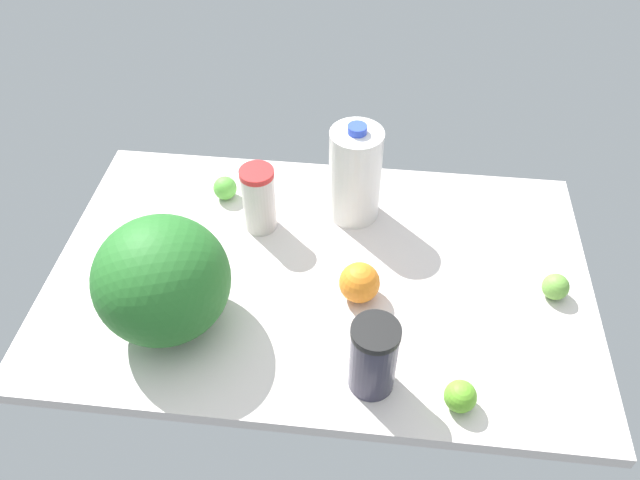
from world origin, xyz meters
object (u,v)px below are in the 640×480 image
at_px(orange_loose, 359,283).
at_px(shaker_bottle, 373,357).
at_px(milk_jug, 355,174).
at_px(lime_beside_bowl, 556,287).
at_px(watermelon, 162,280).
at_px(lime_far_back, 225,188).
at_px(lime_near_front, 460,396).
at_px(tumbler_cup, 259,199).

bearing_deg(orange_loose, shaker_bottle, 100.10).
relative_size(milk_jug, lime_beside_bowl, 4.50).
bearing_deg(watermelon, milk_jug, -133.61).
height_order(lime_far_back, lime_beside_bowl, lime_far_back).
bearing_deg(lime_far_back, milk_jug, 176.22).
xyz_separation_m(shaker_bottle, lime_near_front, (-0.16, 0.03, -0.05)).
height_order(milk_jug, lime_far_back, milk_jug).
bearing_deg(watermelon, lime_near_front, 166.88).
bearing_deg(lime_far_back, lime_beside_bowl, 162.92).
bearing_deg(shaker_bottle, milk_jug, -81.74).
bearing_deg(milk_jug, orange_loose, 96.78).
bearing_deg(lime_far_back, tumbler_cup, 139.14).
height_order(milk_jug, shaker_bottle, milk_jug).
bearing_deg(tumbler_cup, lime_far_back, -40.86).
xyz_separation_m(tumbler_cup, lime_near_front, (-0.45, 0.43, -0.05)).
distance_m(watermelon, lime_near_front, 0.61).
bearing_deg(lime_near_front, lime_far_back, -43.43).
height_order(tumbler_cup, watermelon, watermelon).
relative_size(tumbler_cup, orange_loose, 1.93).
distance_m(tumbler_cup, shaker_bottle, 0.49).
bearing_deg(orange_loose, lime_far_back, -38.79).
bearing_deg(lime_near_front, milk_jug, -65.19).
relative_size(lime_far_back, lime_beside_bowl, 1.03).
xyz_separation_m(tumbler_cup, watermelon, (0.13, 0.30, 0.04)).
height_order(lime_far_back, orange_loose, orange_loose).
distance_m(milk_jug, shaker_bottle, 0.48).
bearing_deg(lime_beside_bowl, tumbler_cup, -12.31).
height_order(watermelon, orange_loose, watermelon).
distance_m(milk_jug, orange_loose, 0.28).
bearing_deg(lime_near_front, shaker_bottle, -10.57).
bearing_deg(shaker_bottle, orange_loose, -79.90).
xyz_separation_m(milk_jug, orange_loose, (-0.03, 0.26, -0.08)).
bearing_deg(orange_loose, lime_near_front, 129.89).
relative_size(watermelon, orange_loose, 3.07).
distance_m(watermelon, lime_far_back, 0.40).
bearing_deg(tumbler_cup, milk_jug, -161.96).
xyz_separation_m(watermelon, lime_near_front, (-0.59, 0.14, -0.10)).
relative_size(shaker_bottle, watermelon, 0.63).
distance_m(tumbler_cup, orange_loose, 0.32).
distance_m(shaker_bottle, lime_beside_bowl, 0.46).
xyz_separation_m(lime_far_back, lime_near_front, (-0.56, 0.53, 0.00)).
distance_m(tumbler_cup, lime_far_back, 0.15).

